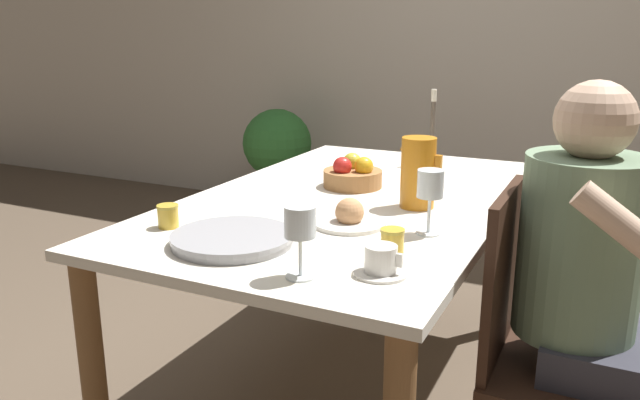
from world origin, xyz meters
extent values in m
plane|color=brown|center=(0.00, 0.00, 0.00)|extent=(20.00, 20.00, 0.00)
cube|color=beige|center=(0.00, 2.28, 1.30)|extent=(10.00, 0.06, 2.60)
cube|color=silver|center=(0.00, 0.00, 0.74)|extent=(1.01, 1.70, 0.03)
cylinder|color=brown|center=(-0.45, -0.79, 0.36)|extent=(0.07, 0.07, 0.73)
cylinder|color=brown|center=(-0.45, 0.79, 0.36)|extent=(0.07, 0.07, 0.73)
cylinder|color=brown|center=(0.45, 0.79, 0.36)|extent=(0.07, 0.07, 0.73)
cylinder|color=#331E14|center=(0.58, -0.16, 0.22)|extent=(0.04, 0.04, 0.44)
cube|color=#331E14|center=(0.77, -0.35, 0.45)|extent=(0.42, 0.42, 0.03)
cube|color=#331E14|center=(0.57, -0.35, 0.69)|extent=(0.03, 0.39, 0.45)
cube|color=#33333D|center=(0.84, -0.31, 0.51)|extent=(0.30, 0.34, 0.11)
cylinder|color=slate|center=(0.75, -0.31, 0.79)|extent=(0.30, 0.30, 0.46)
sphere|color=#D6AD8E|center=(0.75, -0.31, 1.10)|extent=(0.19, 0.19, 0.19)
cylinder|color=#D6AD8E|center=(0.85, -0.52, 0.90)|extent=(0.25, 0.06, 0.20)
cylinder|color=orange|center=(0.24, -0.03, 0.87)|extent=(0.11, 0.11, 0.23)
cube|color=orange|center=(0.30, -0.03, 0.88)|extent=(0.02, 0.02, 0.10)
cone|color=orange|center=(0.19, -0.03, 0.96)|extent=(0.04, 0.04, 0.04)
cylinder|color=white|center=(0.35, -0.28, 0.76)|extent=(0.07, 0.07, 0.00)
cylinder|color=white|center=(0.35, -0.28, 0.81)|extent=(0.01, 0.01, 0.10)
cylinder|color=white|center=(0.35, -0.28, 0.90)|extent=(0.07, 0.07, 0.08)
cylinder|color=white|center=(0.18, -0.72, 0.76)|extent=(0.07, 0.07, 0.00)
cylinder|color=white|center=(0.18, -0.72, 0.81)|extent=(0.01, 0.01, 0.09)
cylinder|color=white|center=(0.18, -0.72, 0.89)|extent=(0.07, 0.07, 0.07)
cylinder|color=gold|center=(0.18, -0.72, 0.87)|extent=(0.06, 0.06, 0.04)
cylinder|color=silver|center=(0.34, -0.62, 0.76)|extent=(0.13, 0.13, 0.01)
cylinder|color=silver|center=(0.34, -0.62, 0.79)|extent=(0.08, 0.08, 0.06)
cube|color=silver|center=(0.38, -0.62, 0.80)|extent=(0.01, 0.01, 0.03)
cylinder|color=#9E9EA3|center=(-0.09, -0.60, 0.76)|extent=(0.32, 0.32, 0.02)
cylinder|color=#9E9EA3|center=(-0.09, -0.60, 0.78)|extent=(0.33, 0.33, 0.01)
cylinder|color=silver|center=(0.12, -0.30, 0.76)|extent=(0.21, 0.21, 0.01)
sphere|color=tan|center=(0.12, -0.30, 0.79)|extent=(0.08, 0.08, 0.08)
cylinder|color=gold|center=(0.31, -0.48, 0.79)|extent=(0.06, 0.06, 0.07)
cylinder|color=gold|center=(0.31, -0.48, 0.82)|extent=(0.06, 0.06, 0.01)
cylinder|color=gold|center=(-0.34, -0.55, 0.79)|extent=(0.06, 0.06, 0.07)
cylinder|color=gold|center=(-0.34, -0.55, 0.82)|extent=(0.06, 0.06, 0.01)
cylinder|color=#9E6B3D|center=(-0.05, 0.13, 0.79)|extent=(0.21, 0.21, 0.06)
sphere|color=gold|center=(-0.01, 0.12, 0.84)|extent=(0.07, 0.07, 0.07)
sphere|color=gold|center=(-0.07, 0.17, 0.84)|extent=(0.07, 0.07, 0.07)
sphere|color=red|center=(-0.08, 0.08, 0.84)|extent=(0.07, 0.07, 0.07)
cylinder|color=#4C4238|center=(0.09, 0.64, 0.76)|extent=(0.06, 0.06, 0.01)
cylinder|color=#4C4238|center=(0.09, 0.64, 0.90)|extent=(0.02, 0.02, 0.25)
cylinder|color=beige|center=(0.09, 0.64, 1.05)|extent=(0.02, 0.02, 0.05)
cylinder|color=beige|center=(-1.35, 1.84, 0.07)|extent=(0.24, 0.24, 0.14)
cylinder|color=brown|center=(-1.35, 1.84, 0.24)|extent=(0.04, 0.04, 0.19)
sphere|color=#2D6B2D|center=(-1.35, 1.84, 0.54)|extent=(0.48, 0.48, 0.48)
camera|label=1|loc=(0.80, -1.91, 1.31)|focal=35.00mm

